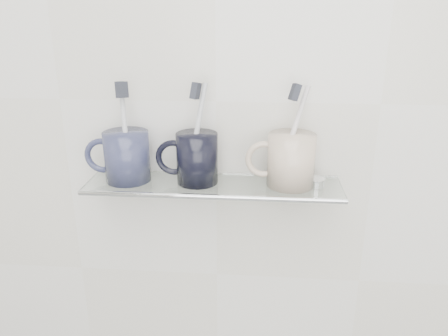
# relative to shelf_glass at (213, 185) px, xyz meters

# --- Properties ---
(wall_back) EXTENTS (2.50, 0.00, 2.50)m
(wall_back) POSITION_rel_shelf_glass_xyz_m (0.00, 0.06, 0.15)
(wall_back) COLOR silver
(wall_back) RESTS_ON ground
(shelf_glass) EXTENTS (0.50, 0.12, 0.01)m
(shelf_glass) POSITION_rel_shelf_glass_xyz_m (0.00, 0.00, 0.00)
(shelf_glass) COLOR silver
(shelf_glass) RESTS_ON wall_back
(shelf_rail) EXTENTS (0.50, 0.01, 0.01)m
(shelf_rail) POSITION_rel_shelf_glass_xyz_m (0.00, -0.06, 0.00)
(shelf_rail) COLOR silver
(shelf_rail) RESTS_ON shelf_glass
(bracket_left) EXTENTS (0.02, 0.03, 0.02)m
(bracket_left) POSITION_rel_shelf_glass_xyz_m (-0.21, 0.05, -0.01)
(bracket_left) COLOR silver
(bracket_left) RESTS_ON wall_back
(bracket_right) EXTENTS (0.02, 0.03, 0.02)m
(bracket_right) POSITION_rel_shelf_glass_xyz_m (0.21, 0.05, -0.01)
(bracket_right) COLOR silver
(bracket_right) RESTS_ON wall_back
(mug_left) EXTENTS (0.09, 0.09, 0.10)m
(mug_left) POSITION_rel_shelf_glass_xyz_m (-0.17, 0.00, 0.05)
(mug_left) COLOR #21233C
(mug_left) RESTS_ON shelf_glass
(mug_left_handle) EXTENTS (0.07, 0.01, 0.07)m
(mug_left_handle) POSITION_rel_shelf_glass_xyz_m (-0.22, 0.00, 0.05)
(mug_left_handle) COLOR #21233C
(mug_left_handle) RESTS_ON mug_left
(toothbrush_left) EXTENTS (0.03, 0.05, 0.19)m
(toothbrush_left) POSITION_rel_shelf_glass_xyz_m (-0.17, 0.00, 0.10)
(toothbrush_left) COLOR #B9BABB
(toothbrush_left) RESTS_ON mug_left
(bristles_left) EXTENTS (0.02, 0.03, 0.03)m
(bristles_left) POSITION_rel_shelf_glass_xyz_m (-0.17, 0.00, 0.19)
(bristles_left) COLOR #252831
(bristles_left) RESTS_ON toothbrush_left
(mug_center) EXTENTS (0.08, 0.08, 0.10)m
(mug_center) POSITION_rel_shelf_glass_xyz_m (-0.03, 0.00, 0.05)
(mug_center) COLOR black
(mug_center) RESTS_ON shelf_glass
(mug_center_handle) EXTENTS (0.07, 0.01, 0.07)m
(mug_center_handle) POSITION_rel_shelf_glass_xyz_m (-0.08, 0.00, 0.05)
(mug_center_handle) COLOR black
(mug_center_handle) RESTS_ON mug_center
(toothbrush_center) EXTENTS (0.05, 0.04, 0.19)m
(toothbrush_center) POSITION_rel_shelf_glass_xyz_m (-0.03, 0.00, 0.10)
(toothbrush_center) COLOR #B8BDC0
(toothbrush_center) RESTS_ON mug_center
(bristles_center) EXTENTS (0.02, 0.03, 0.03)m
(bristles_center) POSITION_rel_shelf_glass_xyz_m (-0.03, 0.00, 0.19)
(bristles_center) COLOR #252831
(bristles_center) RESTS_ON toothbrush_center
(mug_right) EXTENTS (0.09, 0.09, 0.10)m
(mug_right) POSITION_rel_shelf_glass_xyz_m (0.15, 0.00, 0.06)
(mug_right) COLOR beige
(mug_right) RESTS_ON shelf_glass
(mug_right_handle) EXTENTS (0.07, 0.01, 0.07)m
(mug_right_handle) POSITION_rel_shelf_glass_xyz_m (0.10, 0.00, 0.06)
(mug_right_handle) COLOR beige
(mug_right_handle) RESTS_ON mug_right
(toothbrush_right) EXTENTS (0.06, 0.05, 0.18)m
(toothbrush_right) POSITION_rel_shelf_glass_xyz_m (0.15, 0.00, 0.10)
(toothbrush_right) COLOR silver
(toothbrush_right) RESTS_ON mug_right
(bristles_right) EXTENTS (0.02, 0.03, 0.04)m
(bristles_right) POSITION_rel_shelf_glass_xyz_m (0.15, 0.00, 0.19)
(bristles_right) COLOR #252831
(bristles_right) RESTS_ON toothbrush_right
(chrome_cap) EXTENTS (0.04, 0.04, 0.01)m
(chrome_cap) POSITION_rel_shelf_glass_xyz_m (0.20, 0.00, 0.01)
(chrome_cap) COLOR silver
(chrome_cap) RESTS_ON shelf_glass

